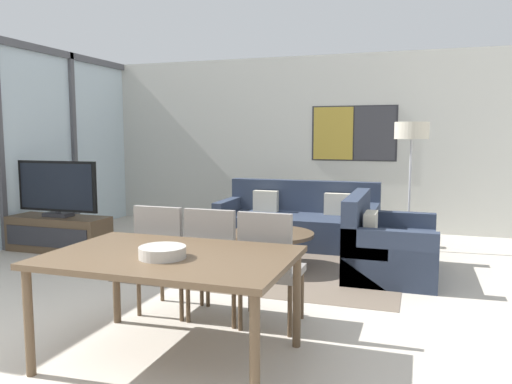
% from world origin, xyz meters
% --- Properties ---
extents(wall_back, '(7.39, 0.09, 2.80)m').
position_xyz_m(wall_back, '(0.03, 5.89, 1.40)').
color(wall_back, silver).
rests_on(wall_back, ground_plane).
extents(area_rug, '(2.94, 2.14, 0.01)m').
position_xyz_m(area_rug, '(0.48, 3.19, 0.00)').
color(area_rug, '#706051').
rests_on(area_rug, ground_plane).
extents(tv_console, '(1.35, 0.49, 0.46)m').
position_xyz_m(tv_console, '(-2.43, 3.12, 0.23)').
color(tv_console, brown).
rests_on(tv_console, ground_plane).
extents(television, '(1.20, 0.20, 0.73)m').
position_xyz_m(television, '(-2.43, 3.12, 0.83)').
color(television, '#2D2D33').
rests_on(television, tv_console).
extents(sofa_main, '(2.18, 0.94, 0.87)m').
position_xyz_m(sofa_main, '(0.48, 4.54, 0.28)').
color(sofa_main, '#2D384C').
rests_on(sofa_main, ground_plane).
extents(sofa_side, '(0.94, 1.37, 0.87)m').
position_xyz_m(sofa_side, '(1.72, 3.38, 0.28)').
color(sofa_side, '#2D384C').
rests_on(sofa_side, ground_plane).
extents(coffee_table, '(0.97, 0.97, 0.41)m').
position_xyz_m(coffee_table, '(0.48, 3.19, 0.31)').
color(coffee_table, brown).
rests_on(coffee_table, ground_plane).
extents(dining_table, '(1.63, 1.08, 0.74)m').
position_xyz_m(dining_table, '(0.51, 0.70, 0.67)').
color(dining_table, brown).
rests_on(dining_table, ground_plane).
extents(dining_chair_left, '(0.46, 0.46, 0.95)m').
position_xyz_m(dining_chair_left, '(0.04, 1.48, 0.53)').
color(dining_chair_left, gray).
rests_on(dining_chair_left, ground_plane).
extents(dining_chair_centre, '(0.46, 0.46, 0.95)m').
position_xyz_m(dining_chair_centre, '(0.51, 1.47, 0.53)').
color(dining_chair_centre, gray).
rests_on(dining_chair_centre, ground_plane).
extents(dining_chair_right, '(0.46, 0.46, 0.95)m').
position_xyz_m(dining_chair_right, '(0.97, 1.45, 0.53)').
color(dining_chair_right, gray).
rests_on(dining_chair_right, ground_plane).
extents(fruit_bowl, '(0.31, 0.31, 0.08)m').
position_xyz_m(fruit_bowl, '(0.51, 0.59, 0.78)').
color(fruit_bowl, '#B7B2A8').
rests_on(fruit_bowl, dining_table).
extents(floor_lamp, '(0.44, 0.44, 1.69)m').
position_xyz_m(floor_lamp, '(1.95, 4.61, 1.49)').
color(floor_lamp, '#2D2D33').
rests_on(floor_lamp, ground_plane).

